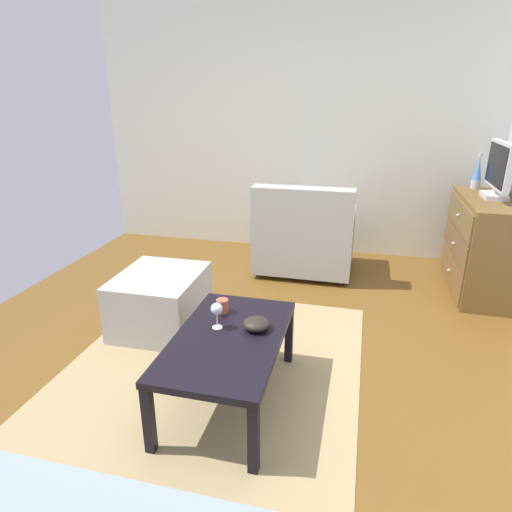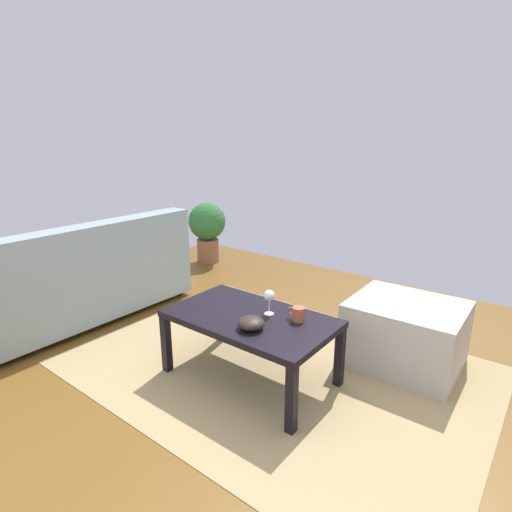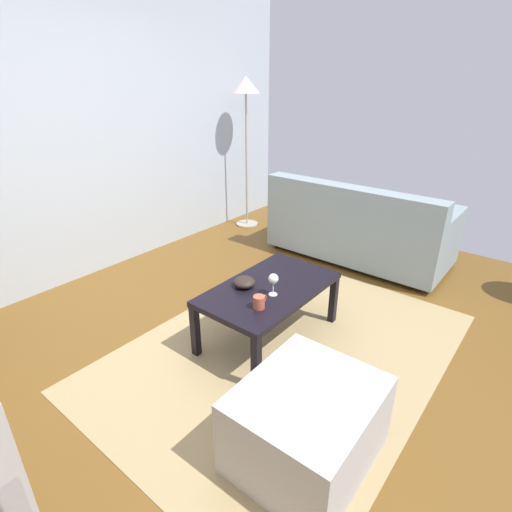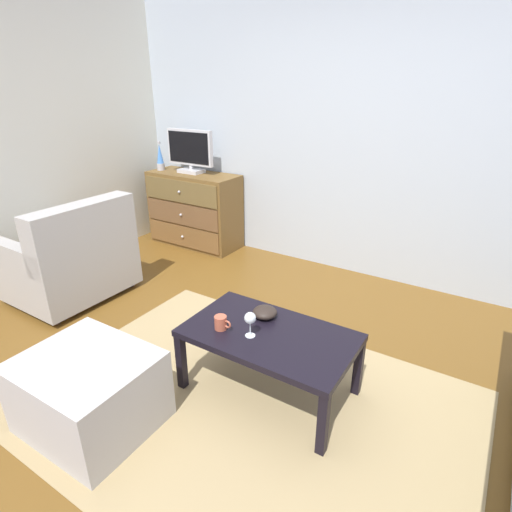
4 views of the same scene
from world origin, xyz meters
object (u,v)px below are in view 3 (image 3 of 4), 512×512
Objects in this scene: couch_large at (358,229)px; wine_glass at (273,279)px; coffee_table at (269,292)px; ottoman at (307,425)px; standing_lamp at (246,100)px; mug at (259,302)px; bowl_decorative at (244,282)px.

wine_glass is at bearing -172.83° from couch_large.
ottoman is at bearing -132.56° from coffee_table.
coffee_table is 6.50× the size of wine_glass.
wine_glass is at bearing -136.04° from standing_lamp.
mug is 0.16× the size of ottoman.
couch_large is 1.01× the size of standing_lamp.
mug is 0.73× the size of bowl_decorative.
couch_large is (1.82, -0.00, -0.13)m from bowl_decorative.
ottoman is (-0.63, -0.68, -0.33)m from wine_glass.
ottoman is at bearing -132.87° from wine_glass.
mug reaches higher than bowl_decorative.
wine_glass is 0.09× the size of couch_large.
bowl_decorative is 2.67m from standing_lamp.
standing_lamp is at bearing 43.96° from wine_glass.
couch_large reaches higher than wine_glass.
coffee_table is at bearing -136.32° from standing_lamp.
mug is 2.00m from couch_large.
couch_large is 2.57× the size of ottoman.
bowl_decorative reaches higher than coffee_table.
mug is 0.06× the size of couch_large.
coffee_table is 2.71m from standing_lamp.
mug is (-0.27, -0.12, 0.09)m from coffee_table.
wine_glass is at bearing 9.17° from mug.
standing_lamp is at bearing 41.66° from mug.
mug reaches higher than ottoman.
coffee_table is at bearing 49.84° from wine_glass.
wine_glass reaches higher than bowl_decorative.
coffee_table is at bearing -49.92° from bowl_decorative.
coffee_table is 0.31m from mug.
couch_large is at bearing 7.36° from mug.
standing_lamp is (1.89, 1.56, 1.06)m from bowl_decorative.
mug is at bearing -121.05° from bowl_decorative.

